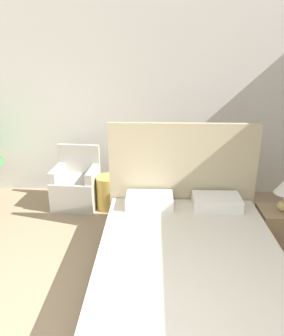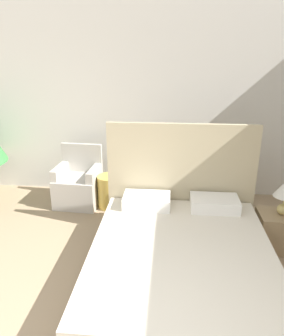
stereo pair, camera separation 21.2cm
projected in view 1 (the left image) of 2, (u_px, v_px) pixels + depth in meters
The scene contains 6 objects.
wall_back at pixel (130, 103), 5.05m from camera, with size 10.00×0.06×2.90m.
bed at pixel (188, 259), 3.26m from camera, with size 1.79×2.18×1.44m.
armchair_near_window_left at pixel (76, 187), 4.92m from camera, with size 0.67×0.62×0.89m.
armchair_near_window_right at pixel (142, 188), 4.89m from camera, with size 0.65×0.59×0.89m.
nightstand at pixel (280, 227), 3.94m from camera, with size 0.53×0.40×0.45m.
side_table at pixel (109, 192), 4.86m from camera, with size 0.36×0.36×0.49m.
Camera 1 is at (0.37, -1.33, 2.27)m, focal length 35.00 mm.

